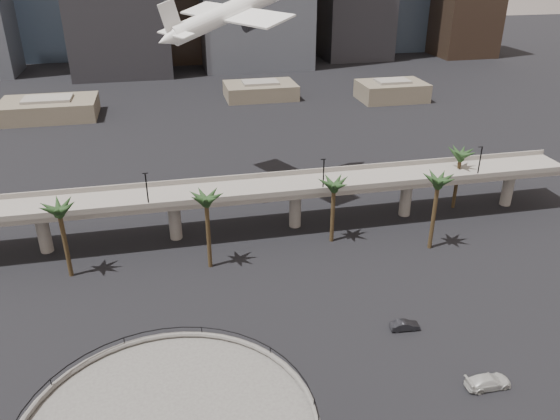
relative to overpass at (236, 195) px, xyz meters
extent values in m
cube|color=gray|center=(0.00, 0.00, 0.66)|extent=(130.00, 9.00, 0.90)
cube|color=gray|center=(0.00, -4.50, 1.56)|extent=(130.00, 0.30, 1.00)
cube|color=gray|center=(0.00, 4.50, 1.56)|extent=(130.00, 0.30, 1.00)
cylinder|color=gray|center=(-33.00, 0.00, -3.54)|extent=(2.20, 2.20, 8.00)
cylinder|color=gray|center=(-11.00, 0.00, -3.54)|extent=(2.20, 2.20, 8.00)
cylinder|color=gray|center=(11.00, 0.00, -3.54)|extent=(2.20, 2.20, 8.00)
cylinder|color=gray|center=(33.00, 0.00, -3.54)|extent=(2.20, 2.20, 8.00)
cylinder|color=gray|center=(55.00, 0.00, -3.54)|extent=(2.20, 2.20, 8.00)
cylinder|color=black|center=(-15.00, -4.00, 4.16)|extent=(0.24, 0.24, 6.00)
cylinder|color=black|center=(15.00, -4.00, 4.16)|extent=(0.24, 0.24, 6.00)
cylinder|color=black|center=(45.00, -4.00, 4.16)|extent=(0.24, 0.24, 6.00)
cylinder|color=#40301B|center=(-6.00, -11.00, -1.26)|extent=(0.70, 0.70, 12.15)
ellipsoid|color=#1C3518|center=(-6.00, -11.00, 5.21)|extent=(4.40, 4.40, 2.00)
cylinder|color=#40301B|center=(16.00, -7.00, -1.94)|extent=(0.70, 0.70, 10.80)
ellipsoid|color=#1C3518|center=(16.00, -7.00, 3.86)|extent=(4.40, 4.40, 2.00)
cylinder|color=#40301B|center=(32.00, -13.00, -1.04)|extent=(0.70, 0.70, 12.60)
ellipsoid|color=#1C3518|center=(32.00, -13.00, 5.66)|extent=(4.40, 4.40, 2.00)
cylinder|color=#40301B|center=(44.00, 1.00, -1.71)|extent=(0.70, 0.70, 11.25)
ellipsoid|color=#1C3518|center=(44.00, 1.00, 4.31)|extent=(4.40, 4.40, 2.00)
cylinder|color=#40301B|center=(-28.00, -9.00, -1.49)|extent=(0.70, 0.70, 11.70)
ellipsoid|color=#1C3518|center=(-28.00, -9.00, 4.76)|extent=(4.40, 4.40, 2.00)
cube|color=#625A48|center=(-45.00, 85.00, -4.59)|extent=(28.00, 18.00, 5.50)
cube|color=gray|center=(-45.00, 85.00, -1.44)|extent=(14.00, 9.00, 0.80)
cube|color=#625A48|center=(22.00, 95.00, -4.84)|extent=(24.00, 16.00, 5.00)
cube|color=gray|center=(22.00, 95.00, -1.94)|extent=(12.00, 8.00, 0.80)
cube|color=#625A48|center=(65.00, 83.00, -4.34)|extent=(22.00, 15.00, 6.00)
cube|color=gray|center=(65.00, 83.00, -0.94)|extent=(11.00, 7.50, 0.80)
cube|color=#333F4F|center=(-55.00, 190.00, 16.24)|extent=(30.00, 30.00, 47.17)
cube|color=#806C58|center=(55.00, 185.00, 13.30)|extent=(24.00, 24.00, 41.27)
cube|color=#806C58|center=(18.00, 205.00, 11.33)|extent=(22.00, 22.00, 37.34)
cylinder|color=white|center=(3.70, 17.55, 29.61)|extent=(26.13, 14.85, 10.78)
cone|color=white|center=(-9.46, 11.32, 25.51)|extent=(5.07, 4.59, 3.93)
cube|color=white|center=(2.99, 17.22, 28.78)|extent=(18.14, 29.11, 2.05)
cube|color=white|center=(-7.85, 12.08, 26.41)|extent=(6.28, 9.81, 0.87)
cube|color=white|center=(-8.52, 11.76, 29.04)|extent=(4.18, 2.22, 6.01)
cylinder|color=#25252A|center=(1.45, 22.43, 27.60)|extent=(4.88, 3.68, 2.99)
cylinder|color=#25252A|center=(6.05, 12.73, 27.60)|extent=(4.88, 3.68, 2.99)
imported|color=#B52819|center=(-3.31, -39.44, -6.54)|extent=(4.88, 2.41, 1.60)
imported|color=black|center=(18.43, -33.06, -6.67)|extent=(4.19, 1.75, 1.35)
imported|color=beige|center=(23.62, -45.26, -6.53)|extent=(5.60, 2.30, 1.62)
camera|label=1|loc=(-11.14, -88.19, 40.29)|focal=35.00mm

